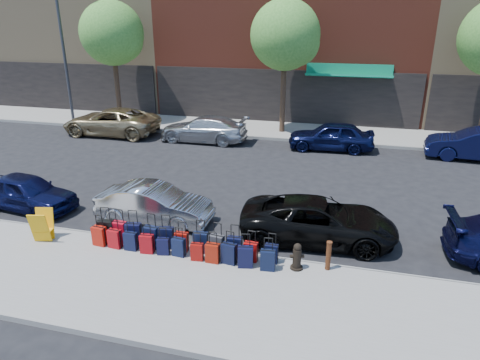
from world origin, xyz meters
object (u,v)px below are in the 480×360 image
(car_near_2, at_px, (318,220))
(car_far_3, at_px, (478,144))
(bollard, at_px, (328,255))
(tree_left, at_px, (114,35))
(tree_center, at_px, (288,37))
(car_near_0, at_px, (27,192))
(car_far_0, at_px, (111,122))
(streetlight, at_px, (66,48))
(car_far_1, at_px, (203,129))
(car_far_2, at_px, (331,136))
(suitcase_front_5, at_px, (182,241))
(car_near_1, at_px, (154,204))
(fire_hydrant, at_px, (297,257))
(display_rack, at_px, (42,226))

(car_near_2, xyz_separation_m, car_far_3, (6.67, 9.87, 0.12))
(bollard, bearing_deg, tree_left, 134.39)
(tree_left, distance_m, tree_center, 10.50)
(car_near_0, xyz_separation_m, car_far_0, (-2.50, 10.00, 0.14))
(bollard, bearing_deg, car_near_0, 171.69)
(tree_left, bearing_deg, streetlight, -166.61)
(car_far_1, xyz_separation_m, car_far_2, (6.86, 0.12, 0.03))
(suitcase_front_5, xyz_separation_m, bollard, (4.12, 0.04, 0.14))
(tree_center, relative_size, car_near_1, 1.89)
(streetlight, bearing_deg, tree_center, 2.98)
(fire_hydrant, height_order, car_far_2, car_far_2)
(car_far_3, bearing_deg, display_rack, -45.73)
(tree_left, xyz_separation_m, car_near_0, (3.31, -12.69, -4.78))
(car_near_2, relative_size, car_far_0, 0.85)
(tree_center, distance_m, streetlight, 13.48)
(streetlight, xyz_separation_m, suitcase_front_5, (12.76, -13.58, -4.23))
(car_far_0, distance_m, car_far_1, 5.65)
(car_far_2, bearing_deg, car_near_0, -47.82)
(car_far_3, bearing_deg, tree_left, -92.85)
(car_near_1, distance_m, car_near_2, 5.38)
(car_near_2, xyz_separation_m, car_far_0, (-12.71, 9.70, 0.12))
(car_near_0, relative_size, car_near_1, 0.97)
(bollard, relative_size, car_far_2, 0.19)
(car_near_0, bearing_deg, fire_hydrant, -93.05)
(tree_center, xyz_separation_m, car_near_0, (-7.19, -12.69, -4.78))
(car_far_3, bearing_deg, streetlight, -90.23)
(car_far_2, bearing_deg, streetlight, -99.69)
(bollard, bearing_deg, car_far_3, 61.94)
(suitcase_front_5, bearing_deg, car_far_0, 127.36)
(car_near_0, bearing_deg, suitcase_front_5, -96.86)
(car_near_0, bearing_deg, streetlight, 34.45)
(car_far_1, distance_m, car_far_2, 6.86)
(suitcase_front_5, xyz_separation_m, car_far_0, (-9.01, 11.60, 0.34))
(car_near_2, bearing_deg, tree_left, 43.39)
(suitcase_front_5, distance_m, car_far_1, 12.07)
(tree_left, height_order, bollard, tree_left)
(streetlight, bearing_deg, car_far_3, -4.50)
(streetlight, relative_size, suitcase_front_5, 8.90)
(car_near_0, distance_m, car_far_0, 10.31)
(car_far_0, distance_m, car_far_3, 19.38)
(car_near_0, height_order, car_near_1, car_near_0)
(tree_left, relative_size, display_rack, 7.63)
(car_far_0, height_order, car_far_3, car_far_0)
(suitcase_front_5, height_order, car_near_0, car_near_0)
(tree_left, bearing_deg, tree_center, 0.00)
(fire_hydrant, distance_m, bollard, 0.83)
(bollard, distance_m, car_far_2, 11.68)
(fire_hydrant, relative_size, car_far_3, 0.16)
(car_near_1, bearing_deg, streetlight, 43.70)
(display_rack, bearing_deg, car_far_0, 98.41)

